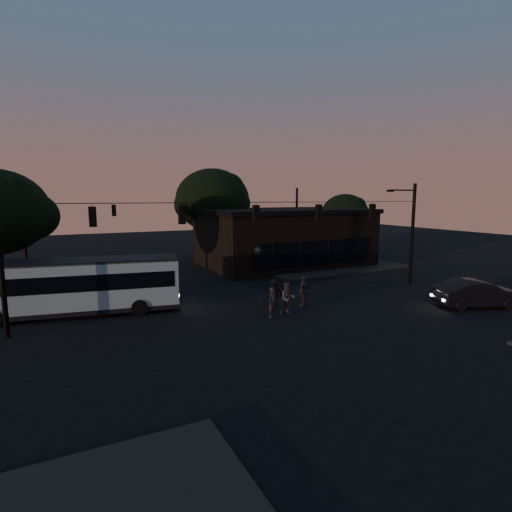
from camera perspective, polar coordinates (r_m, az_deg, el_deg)
name	(u,v)px	position (r m, az deg, el deg)	size (l,w,h in m)	color
ground	(290,323)	(21.23, 4.91, -9.46)	(120.00, 120.00, 0.00)	black
sidewalk_far_right	(321,264)	(39.07, 9.21, -1.18)	(14.00, 10.00, 0.15)	black
sidewalk_far_left	(6,293)	(32.03, -32.16, -4.48)	(14.00, 10.00, 0.15)	black
building	(284,237)	(38.73, 3.98, 2.76)	(15.40, 10.41, 5.40)	black
tree_behind	(213,200)	(41.84, -6.22, 7.93)	(7.60, 7.60, 9.43)	black
tree_right	(345,214)	(45.40, 12.56, 5.84)	(5.20, 5.20, 6.86)	black
signal_rig_near	(256,232)	(23.80, 0.00, 3.45)	(26.24, 0.30, 7.50)	black
signal_rig_far	(181,222)	(38.75, -10.70, 4.86)	(26.24, 0.30, 7.50)	black
bus	(77,284)	(24.30, -24.18, -3.66)	(11.25, 4.38, 3.09)	#93B1BB
car	(478,294)	(27.24, 29.17, -4.71)	(1.74, 5.00, 1.65)	black
pedestrian_a	(273,302)	(21.96, 2.40, -6.61)	(0.60, 0.39, 1.63)	#252129
pedestrian_b	(287,298)	(22.49, 4.51, -6.04)	(0.88, 0.68, 1.80)	#4B4544
pedestrian_c	(304,291)	(24.20, 6.84, -4.93)	(1.11, 0.46, 1.89)	#282831
pedestrian_d	(275,293)	(23.84, 2.68, -5.30)	(1.11, 0.64, 1.72)	black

